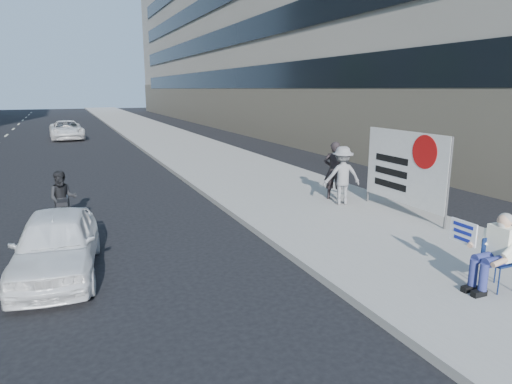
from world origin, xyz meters
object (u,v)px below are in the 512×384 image
white_sedan_near (56,244)px  motorcycle (63,201)px  white_sedan_far (67,130)px  seated_protester (494,248)px  pedestrian_woman (334,171)px  jogger (342,176)px  protest_banner (405,168)px

white_sedan_near → motorcycle: motorcycle is taller
motorcycle → white_sedan_far: bearing=91.2°
motorcycle → seated_protester: bearing=-45.7°
seated_protester → pedestrian_woman: 6.57m
pedestrian_woman → motorcycle: pedestrian_woman is taller
white_sedan_near → white_sedan_far: bearing=94.9°
jogger → pedestrian_woman: 0.63m
jogger → protest_banner: (0.90, -1.53, 0.41)m
seated_protester → white_sedan_far: seated_protester is taller
white_sedan_near → motorcycle: bearing=93.6°
pedestrian_woman → white_sedan_far: bearing=-33.6°
jogger → seated_protester: bearing=93.3°
motorcycle → white_sedan_near: bearing=-90.2°
seated_protester → jogger: 5.95m
pedestrian_woman → white_sedan_far: (-7.09, 22.77, -0.39)m
seated_protester → white_sedan_near: seated_protester is taller
white_sedan_near → white_sedan_far: (0.61, 25.37, 0.03)m
jogger → white_sedan_near: bearing=27.1°
seated_protester → protest_banner: bearing=67.0°
protest_banner → motorcycle: (-8.31, 2.89, -0.76)m
protest_banner → white_sedan_near: protest_banner is taller
jogger → white_sedan_near: jogger is taller
jogger → motorcycle: (-7.42, 1.35, -0.35)m
jogger → white_sedan_far: bearing=-61.0°
jogger → white_sedan_far: 24.40m
white_sedan_far → motorcycle: bearing=-93.5°
seated_protester → protest_banner: protest_banner is taller
jogger → white_sedan_near: (-7.57, -1.99, -0.39)m
pedestrian_woman → jogger: bearing=117.3°
white_sedan_far → protest_banner: bearing=-74.8°
seated_protester → white_sedan_far: 29.87m
pedestrian_woman → motorcycle: (-7.55, 0.74, -0.39)m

